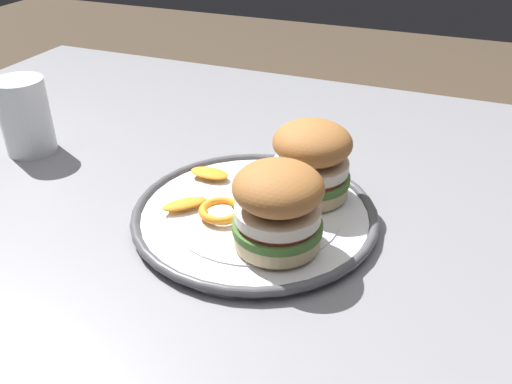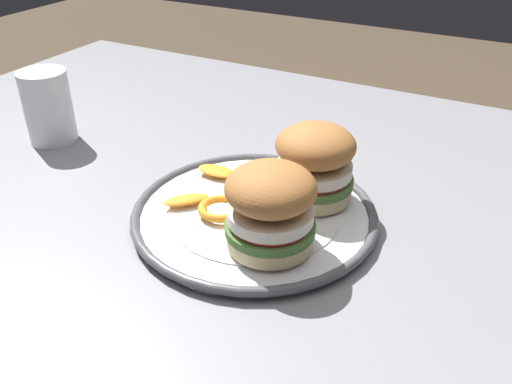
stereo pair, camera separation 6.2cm
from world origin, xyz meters
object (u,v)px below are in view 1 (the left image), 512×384
Objects in this scene: dining_table at (214,262)px; sandwich_half_right at (278,205)px; drinking_glass at (26,120)px; sandwich_half_left at (311,159)px; dinner_plate at (256,212)px.

sandwich_half_right is at bearing 153.31° from dining_table.
sandwich_half_left is at bearing -178.43° from drinking_glass.
sandwich_half_left is 1.00× the size of sandwich_half_right.
sandwich_half_left is at bearing -150.96° from dining_table.
drinking_glass reaches higher than dining_table.
dinner_plate is 0.10m from sandwich_half_left.
sandwich_half_right reaches higher than dinner_plate.
drinking_glass reaches higher than dinner_plate.
sandwich_half_right and drinking_glass have the same top height.
dining_table is at bearing 171.54° from drinking_glass.
drinking_glass is at bearing -6.57° from dinner_plate.
sandwich_half_left is (-0.11, -0.06, 0.16)m from dining_table.
dining_table is 11.75× the size of drinking_glass.
sandwich_half_left is 0.12m from sandwich_half_right.
drinking_glass is (0.41, -0.05, 0.04)m from dinner_plate.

